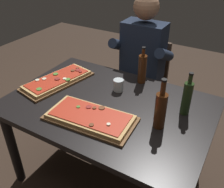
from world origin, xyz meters
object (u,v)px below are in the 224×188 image
Objects in this scene: pizza_rectangular_left at (58,80)px; oil_bottle_amber at (160,109)px; seated_diner at (141,61)px; wine_bottle_dark at (142,68)px; vinegar_bottle_green at (187,97)px; dining_table at (108,114)px; pizza_rectangular_front at (90,117)px; diner_chair at (144,80)px; tumbler_near_camera at (118,86)px.

oil_bottle_amber is at bearing -6.70° from pizza_rectangular_left.
wine_bottle_dark is at bearing -64.32° from seated_diner.
wine_bottle_dark is 0.99× the size of vinegar_bottle_green.
seated_diner is (-0.09, 0.74, 0.10)m from dining_table.
vinegar_bottle_green is at bearing 37.02° from pizza_rectangular_front.
oil_bottle_amber is (0.39, -0.05, 0.22)m from dining_table.
pizza_rectangular_left is at bearing -120.33° from seated_diner.
pizza_rectangular_front is 1.99× the size of vinegar_bottle_green.
pizza_rectangular_left is 0.94m from diner_chair.
tumbler_near_camera is at bearing 92.93° from pizza_rectangular_front.
dining_table is at bearing 88.65° from pizza_rectangular_front.
pizza_rectangular_left is 0.80m from seated_diner.
tumbler_near_camera is at bearing 16.46° from pizza_rectangular_left.
pizza_rectangular_front is 0.44× the size of seated_diner.
diner_chair reaches higher than tumbler_near_camera.
pizza_rectangular_front is 0.62m from vinegar_bottle_green.
dining_table is 2.38× the size of pizza_rectangular_front.
seated_diner reaches higher than vinegar_bottle_green.
oil_bottle_amber reaches higher than diner_chair.
oil_bottle_amber is at bearing -54.45° from wine_bottle_dark.
tumbler_near_camera is 0.07× the size of seated_diner.
oil_bottle_amber is (0.89, -0.10, 0.11)m from pizza_rectangular_left.
pizza_rectangular_left is 1.86× the size of oil_bottle_amber.
dining_table is 0.24m from pizza_rectangular_front.
dining_table is 1.05× the size of seated_diner.
dining_table is 0.45m from wine_bottle_dark.
tumbler_near_camera reaches higher than dining_table.
wine_bottle_dark is 0.24m from tumbler_near_camera.
dining_table is at bearing -82.67° from seated_diner.
diner_chair is at bearing 118.01° from oil_bottle_amber.
seated_diner is (0.40, 0.69, -0.02)m from pizza_rectangular_left.
oil_bottle_amber is 3.69× the size of tumbler_near_camera.
dining_table is 0.51m from pizza_rectangular_left.
diner_chair is 0.28m from seated_diner.
oil_bottle_amber is 0.25× the size of seated_diner.
oil_bottle_amber is at bearing 21.73° from pizza_rectangular_front.
oil_bottle_amber is at bearing -8.00° from dining_table.
wine_bottle_dark reaches higher than pizza_rectangular_front.
wine_bottle_dark is 0.34× the size of diner_chair.
oil_bottle_amber is at bearing -114.20° from vinegar_bottle_green.
wine_bottle_dark is at bearing -70.38° from diner_chair.
pizza_rectangular_front is 0.68× the size of diner_chair.
pizza_rectangular_front is at bearing -158.27° from oil_bottle_amber.
vinegar_bottle_green is (0.98, 0.11, 0.10)m from pizza_rectangular_left.
pizza_rectangular_left is at bearing -173.71° from vinegar_bottle_green.
oil_bottle_amber is 0.38× the size of diner_chair.
wine_bottle_dark is 0.22× the size of seated_diner.
tumbler_near_camera is (-0.02, 0.40, 0.02)m from pizza_rectangular_front.
pizza_rectangular_left is 0.67m from wine_bottle_dark.
vinegar_bottle_green is 0.98m from diner_chair.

